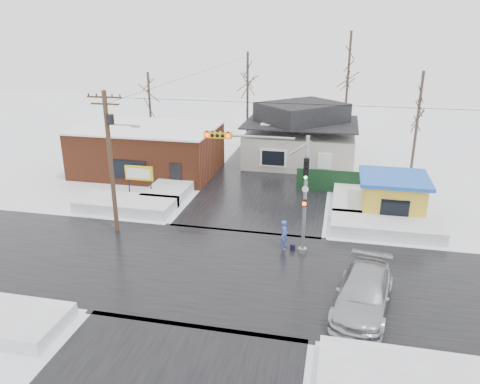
% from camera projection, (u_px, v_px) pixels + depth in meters
% --- Properties ---
extents(ground, '(120.00, 120.00, 0.00)m').
position_uv_depth(ground, '(224.00, 270.00, 25.48)').
color(ground, white).
rests_on(ground, ground).
extents(road_ns, '(10.00, 120.00, 0.02)m').
position_uv_depth(road_ns, '(224.00, 270.00, 25.48)').
color(road_ns, black).
rests_on(road_ns, ground).
extents(road_ew, '(120.00, 10.00, 0.02)m').
position_uv_depth(road_ew, '(224.00, 270.00, 25.48)').
color(road_ew, black).
rests_on(road_ew, ground).
extents(snowbank_nw, '(7.00, 3.00, 0.80)m').
position_uv_depth(snowbank_nw, '(126.00, 205.00, 33.59)').
color(snowbank_nw, white).
rests_on(snowbank_nw, ground).
extents(snowbank_ne, '(7.00, 3.00, 0.80)m').
position_uv_depth(snowbank_ne, '(386.00, 227.00, 29.96)').
color(snowbank_ne, white).
rests_on(snowbank_ne, ground).
extents(snowbank_se, '(7.00, 3.00, 0.70)m').
position_uv_depth(snowbank_se, '(414.00, 381.00, 17.12)').
color(snowbank_se, white).
rests_on(snowbank_se, ground).
extents(snowbank_nside_w, '(3.00, 8.00, 0.80)m').
position_uv_depth(snowbank_nside_w, '(176.00, 184.00, 37.77)').
color(snowbank_nside_w, white).
rests_on(snowbank_nside_w, ground).
extents(snowbank_nside_e, '(3.00, 8.00, 0.80)m').
position_uv_depth(snowbank_nside_e, '(354.00, 197.00, 34.95)').
color(snowbank_nside_e, white).
rests_on(snowbank_nside_e, ground).
extents(traffic_signal, '(6.05, 0.68, 7.00)m').
position_uv_depth(traffic_signal, '(278.00, 178.00, 26.17)').
color(traffic_signal, gray).
rests_on(traffic_signal, ground).
extents(utility_pole, '(3.15, 0.44, 9.00)m').
position_uv_depth(utility_pole, '(111.00, 155.00, 28.55)').
color(utility_pole, '#382619').
rests_on(utility_pole, ground).
extents(brick_building, '(12.20, 8.20, 4.12)m').
position_uv_depth(brick_building, '(148.00, 149.00, 41.68)').
color(brick_building, brown).
rests_on(brick_building, ground).
extents(marquee_sign, '(2.20, 0.21, 2.55)m').
position_uv_depth(marquee_sign, '(139.00, 174.00, 35.36)').
color(marquee_sign, black).
rests_on(marquee_sign, ground).
extents(house, '(10.40, 8.40, 5.76)m').
position_uv_depth(house, '(301.00, 136.00, 44.38)').
color(house, '#B3AEA2').
rests_on(house, ground).
extents(kiosk, '(4.60, 4.60, 2.88)m').
position_uv_depth(kiosk, '(392.00, 196.00, 32.24)').
color(kiosk, gold).
rests_on(kiosk, ground).
extents(fence, '(8.00, 0.12, 1.80)m').
position_uv_depth(fence, '(347.00, 182.00, 36.72)').
color(fence, black).
rests_on(fence, ground).
extents(tree_far_left, '(3.00, 3.00, 10.00)m').
position_uv_depth(tree_far_left, '(248.00, 72.00, 47.45)').
color(tree_far_left, '#332821').
rests_on(tree_far_left, ground).
extents(tree_far_mid, '(3.00, 3.00, 12.00)m').
position_uv_depth(tree_far_mid, '(350.00, 56.00, 46.73)').
color(tree_far_mid, '#332821').
rests_on(tree_far_mid, ground).
extents(tree_far_right, '(3.00, 3.00, 9.00)m').
position_uv_depth(tree_far_right, '(421.00, 93.00, 38.99)').
color(tree_far_right, '#332821').
rests_on(tree_far_right, ground).
extents(tree_far_west, '(3.00, 3.00, 8.00)m').
position_uv_depth(tree_far_west, '(149.00, 88.00, 48.17)').
color(tree_far_west, '#332821').
rests_on(tree_far_west, ground).
extents(pedestrian, '(0.59, 0.75, 1.81)m').
position_uv_depth(pedestrian, '(284.00, 235.00, 27.61)').
color(pedestrian, '#4259B9').
rests_on(pedestrian, ground).
extents(car, '(3.33, 6.22, 1.72)m').
position_uv_depth(car, '(363.00, 294.00, 21.70)').
color(car, '#A4A7AC').
rests_on(car, ground).
extents(shopping_bag, '(0.30, 0.19, 0.35)m').
position_uv_depth(shopping_bag, '(293.00, 248.00, 27.63)').
color(shopping_bag, black).
rests_on(shopping_bag, ground).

